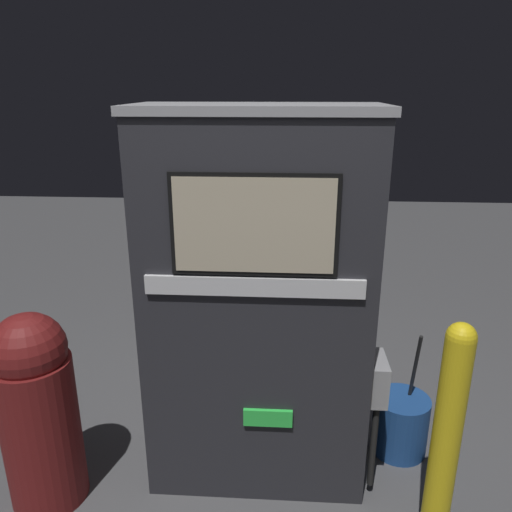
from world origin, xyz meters
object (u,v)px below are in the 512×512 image
object	(u,v)px
gas_pump	(258,306)
safety_bollard	(447,435)
trash_bin	(38,409)
squeegee_bucket	(400,424)

from	to	relation	value
gas_pump	safety_bollard	xyz separation A→B (m)	(0.83, -0.43, -0.38)
safety_bollard	trash_bin	bearing A→B (deg)	175.66
trash_bin	squeegee_bucket	size ratio (longest dim) A/B	1.35
gas_pump	safety_bollard	distance (m)	1.01
gas_pump	safety_bollard	size ratio (longest dim) A/B	1.73
gas_pump	squeegee_bucket	bearing A→B (deg)	12.49
trash_bin	squeegee_bucket	bearing A→B (deg)	14.01
safety_bollard	trash_bin	xyz separation A→B (m)	(-1.88, 0.14, -0.06)
safety_bollard	squeegee_bucket	world-z (taller)	safety_bollard
gas_pump	trash_bin	xyz separation A→B (m)	(-1.04, -0.28, -0.44)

